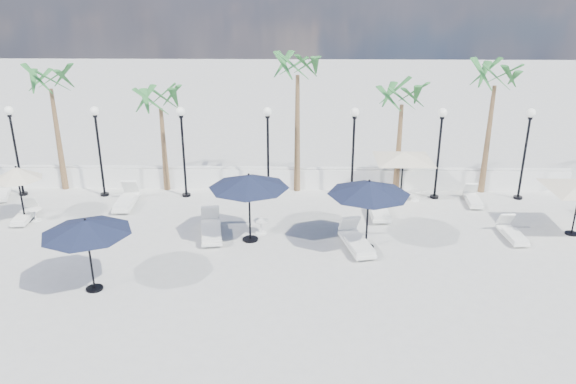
{
  "coord_description": "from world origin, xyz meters",
  "views": [
    {
      "loc": [
        1.29,
        -15.65,
        8.65
      ],
      "look_at": [
        0.9,
        3.13,
        1.5
      ],
      "focal_mm": 35.0,
      "sensor_mm": 36.0,
      "label": 1
    }
  ],
  "objects_px": {
    "lounger_1": "(2,193)",
    "parasol_navy_left": "(86,227)",
    "parasol_navy_mid": "(249,182)",
    "parasol_cream_small": "(17,174)",
    "parasol_navy_right": "(369,188)",
    "lounger_7": "(473,199)",
    "lounger_6": "(512,233)",
    "lounger_3": "(211,229)",
    "lounger_2": "(25,215)",
    "parasol_cream_sq_b": "(404,152)",
    "lounger_0": "(126,200)",
    "lounger_5": "(378,209)",
    "lounger_4": "(356,241)"
  },
  "relations": [
    {
      "from": "lounger_2",
      "to": "lounger_3",
      "type": "distance_m",
      "value": 7.45
    },
    {
      "from": "lounger_4",
      "to": "lounger_2",
      "type": "bearing_deg",
      "value": 156.99
    },
    {
      "from": "lounger_4",
      "to": "parasol_navy_mid",
      "type": "relative_size",
      "value": 0.81
    },
    {
      "from": "lounger_6",
      "to": "lounger_7",
      "type": "relative_size",
      "value": 1.03
    },
    {
      "from": "lounger_0",
      "to": "parasol_navy_mid",
      "type": "height_order",
      "value": "parasol_navy_mid"
    },
    {
      "from": "lounger_2",
      "to": "lounger_0",
      "type": "bearing_deg",
      "value": 17.83
    },
    {
      "from": "lounger_0",
      "to": "lounger_2",
      "type": "height_order",
      "value": "lounger_0"
    },
    {
      "from": "lounger_7",
      "to": "parasol_navy_mid",
      "type": "relative_size",
      "value": 0.61
    },
    {
      "from": "lounger_4",
      "to": "lounger_5",
      "type": "height_order",
      "value": "lounger_4"
    },
    {
      "from": "lounger_7",
      "to": "parasol_cream_sq_b",
      "type": "distance_m",
      "value": 3.49
    },
    {
      "from": "parasol_cream_small",
      "to": "lounger_5",
      "type": "bearing_deg",
      "value": 3.69
    },
    {
      "from": "lounger_3",
      "to": "lounger_4",
      "type": "distance_m",
      "value": 5.18
    },
    {
      "from": "lounger_3",
      "to": "parasol_cream_small",
      "type": "xyz_separation_m",
      "value": [
        -7.31,
        1.22,
        1.63
      ]
    },
    {
      "from": "lounger_0",
      "to": "lounger_2",
      "type": "bearing_deg",
      "value": -159.4
    },
    {
      "from": "lounger_3",
      "to": "parasol_cream_sq_b",
      "type": "distance_m",
      "value": 8.43
    },
    {
      "from": "lounger_4",
      "to": "lounger_5",
      "type": "xyz_separation_m",
      "value": [
        1.11,
        2.95,
        -0.0
      ]
    },
    {
      "from": "lounger_0",
      "to": "lounger_4",
      "type": "xyz_separation_m",
      "value": [
        8.98,
        -3.66,
        0.01
      ]
    },
    {
      "from": "parasol_navy_left",
      "to": "parasol_cream_sq_b",
      "type": "bearing_deg",
      "value": 35.67
    },
    {
      "from": "parasol_navy_mid",
      "to": "lounger_6",
      "type": "bearing_deg",
      "value": 1.94
    },
    {
      "from": "parasol_navy_mid",
      "to": "parasol_cream_small",
      "type": "xyz_separation_m",
      "value": [
        -8.73,
        1.49,
        -0.3
      ]
    },
    {
      "from": "lounger_7",
      "to": "parasol_navy_mid",
      "type": "height_order",
      "value": "parasol_navy_mid"
    },
    {
      "from": "lounger_7",
      "to": "parasol_navy_mid",
      "type": "distance_m",
      "value": 9.78
    },
    {
      "from": "lounger_0",
      "to": "parasol_navy_right",
      "type": "relative_size",
      "value": 0.76
    },
    {
      "from": "parasol_navy_right",
      "to": "parasol_cream_small",
      "type": "relative_size",
      "value": 1.25
    },
    {
      "from": "lounger_0",
      "to": "parasol_cream_small",
      "type": "height_order",
      "value": "parasol_cream_small"
    },
    {
      "from": "lounger_0",
      "to": "parasol_navy_mid",
      "type": "bearing_deg",
      "value": -32.83
    },
    {
      "from": "lounger_6",
      "to": "lounger_7",
      "type": "height_order",
      "value": "lounger_6"
    },
    {
      "from": "lounger_3",
      "to": "lounger_7",
      "type": "bearing_deg",
      "value": 8.26
    },
    {
      "from": "lounger_6",
      "to": "lounger_1",
      "type": "bearing_deg",
      "value": 166.34
    },
    {
      "from": "lounger_6",
      "to": "lounger_7",
      "type": "bearing_deg",
      "value": 93.79
    },
    {
      "from": "lounger_4",
      "to": "lounger_0",
      "type": "bearing_deg",
      "value": 144.71
    },
    {
      "from": "lounger_3",
      "to": "parasol_navy_mid",
      "type": "xyz_separation_m",
      "value": [
        1.42,
        -0.27,
        1.92
      ]
    },
    {
      "from": "lounger_4",
      "to": "parasol_cream_sq_b",
      "type": "xyz_separation_m",
      "value": [
        2.25,
        4.52,
        1.83
      ]
    },
    {
      "from": "lounger_2",
      "to": "lounger_6",
      "type": "relative_size",
      "value": 0.99
    },
    {
      "from": "parasol_navy_mid",
      "to": "parasol_navy_right",
      "type": "height_order",
      "value": "parasol_navy_mid"
    },
    {
      "from": "parasol_navy_left",
      "to": "parasol_navy_right",
      "type": "xyz_separation_m",
      "value": [
        8.38,
        2.93,
        0.16
      ]
    },
    {
      "from": "lounger_5",
      "to": "parasol_navy_mid",
      "type": "bearing_deg",
      "value": -155.28
    },
    {
      "from": "lounger_4",
      "to": "parasol_navy_left",
      "type": "height_order",
      "value": "parasol_navy_left"
    },
    {
      "from": "lounger_2",
      "to": "lounger_7",
      "type": "height_order",
      "value": "lounger_2"
    },
    {
      "from": "lounger_4",
      "to": "parasol_cream_small",
      "type": "bearing_deg",
      "value": 157.39
    },
    {
      "from": "lounger_7",
      "to": "parasol_cream_sq_b",
      "type": "relative_size",
      "value": 0.38
    },
    {
      "from": "lounger_2",
      "to": "parasol_navy_mid",
      "type": "distance_m",
      "value": 9.12
    },
    {
      "from": "lounger_1",
      "to": "lounger_2",
      "type": "height_order",
      "value": "lounger_2"
    },
    {
      "from": "lounger_1",
      "to": "parasol_navy_left",
      "type": "xyz_separation_m",
      "value": [
        6.46,
        -7.34,
        1.82
      ]
    },
    {
      "from": "lounger_1",
      "to": "parasol_navy_left",
      "type": "bearing_deg",
      "value": -68.77
    },
    {
      "from": "parasol_cream_sq_b",
      "to": "lounger_0",
      "type": "bearing_deg",
      "value": -175.6
    },
    {
      "from": "parasol_navy_left",
      "to": "parasol_cream_small",
      "type": "bearing_deg",
      "value": 131.49
    },
    {
      "from": "lounger_1",
      "to": "parasol_navy_left",
      "type": "relative_size",
      "value": 0.67
    },
    {
      "from": "parasol_navy_mid",
      "to": "parasol_cream_sq_b",
      "type": "xyz_separation_m",
      "value": [
        5.94,
        3.94,
        -0.1
      ]
    },
    {
      "from": "lounger_1",
      "to": "parasol_cream_small",
      "type": "relative_size",
      "value": 0.79
    }
  ]
}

